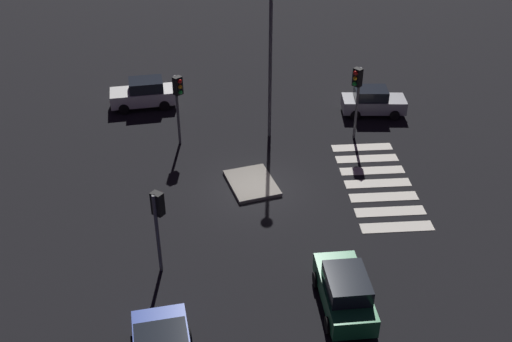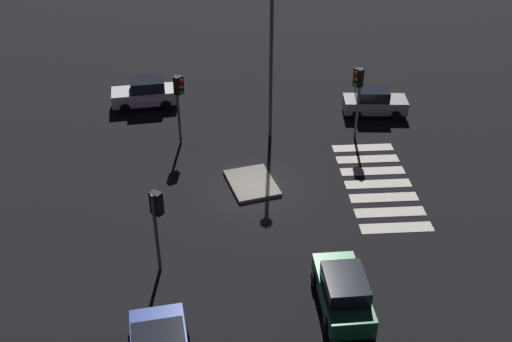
{
  "view_description": "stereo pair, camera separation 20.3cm",
  "coord_description": "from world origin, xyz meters",
  "px_view_note": "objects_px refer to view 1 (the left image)",
  "views": [
    {
      "loc": [
        -23.92,
        1.8,
        16.34
      ],
      "look_at": [
        0.0,
        0.0,
        1.0
      ],
      "focal_mm": 42.62,
      "sensor_mm": 36.0,
      "label": 1
    },
    {
      "loc": [
        -23.93,
        1.59,
        16.34
      ],
      "look_at": [
        0.0,
        0.0,
        1.0
      ],
      "focal_mm": 42.62,
      "sensor_mm": 36.0,
      "label": 2
    }
  ],
  "objects_px": {
    "car_silver": "(373,102)",
    "traffic_light_north": "(178,94)",
    "car_green": "(345,291)",
    "traffic_light_east": "(357,86)",
    "car_white": "(144,93)",
    "traffic_light_west": "(158,213)",
    "street_lamp": "(271,38)",
    "traffic_island": "(252,183)"
  },
  "relations": [
    {
      "from": "traffic_island",
      "to": "street_lamp",
      "type": "relative_size",
      "value": 0.39
    },
    {
      "from": "traffic_island",
      "to": "traffic_light_west",
      "type": "relative_size",
      "value": 0.9
    },
    {
      "from": "traffic_light_north",
      "to": "car_white",
      "type": "bearing_deg",
      "value": 167.14
    },
    {
      "from": "car_silver",
      "to": "traffic_light_east",
      "type": "height_order",
      "value": "traffic_light_east"
    },
    {
      "from": "traffic_island",
      "to": "traffic_light_west",
      "type": "xyz_separation_m",
      "value": [
        -5.67,
        3.92,
        2.64
      ]
    },
    {
      "from": "traffic_island",
      "to": "street_lamp",
      "type": "height_order",
      "value": "street_lamp"
    },
    {
      "from": "car_silver",
      "to": "traffic_light_east",
      "type": "bearing_deg",
      "value": -117.05
    },
    {
      "from": "traffic_island",
      "to": "car_white",
      "type": "bearing_deg",
      "value": 32.96
    },
    {
      "from": "traffic_island",
      "to": "traffic_light_east",
      "type": "distance_m",
      "value": 7.69
    },
    {
      "from": "car_white",
      "to": "street_lamp",
      "type": "bearing_deg",
      "value": 142.47
    },
    {
      "from": "traffic_island",
      "to": "traffic_light_east",
      "type": "bearing_deg",
      "value": -54.6
    },
    {
      "from": "car_silver",
      "to": "car_white",
      "type": "xyz_separation_m",
      "value": [
        2.0,
        13.33,
        0.04
      ]
    },
    {
      "from": "traffic_light_west",
      "to": "car_white",
      "type": "bearing_deg",
      "value": 44.93
    },
    {
      "from": "traffic_island",
      "to": "car_green",
      "type": "relative_size",
      "value": 0.84
    },
    {
      "from": "car_green",
      "to": "traffic_light_north",
      "type": "height_order",
      "value": "traffic_light_north"
    },
    {
      "from": "traffic_island",
      "to": "car_silver",
      "type": "distance_m",
      "value": 10.27
    },
    {
      "from": "traffic_light_west",
      "to": "car_silver",
      "type": "bearing_deg",
      "value": -4.64
    },
    {
      "from": "car_white",
      "to": "traffic_light_west",
      "type": "bearing_deg",
      "value": 90.46
    },
    {
      "from": "traffic_island",
      "to": "traffic_light_east",
      "type": "height_order",
      "value": "traffic_light_east"
    },
    {
      "from": "car_green",
      "to": "traffic_light_north",
      "type": "xyz_separation_m",
      "value": [
        12.53,
        6.29,
        2.16
      ]
    },
    {
      "from": "traffic_light_north",
      "to": "car_silver",
      "type": "bearing_deg",
      "value": 65.19
    },
    {
      "from": "car_white",
      "to": "traffic_light_west",
      "type": "distance_m",
      "value": 14.87
    },
    {
      "from": "car_silver",
      "to": "traffic_light_north",
      "type": "bearing_deg",
      "value": -161.24
    },
    {
      "from": "traffic_light_west",
      "to": "traffic_light_east",
      "type": "distance_m",
      "value": 13.75
    },
    {
      "from": "car_green",
      "to": "traffic_island",
      "type": "bearing_deg",
      "value": 16.97
    },
    {
      "from": "car_white",
      "to": "traffic_light_north",
      "type": "relative_size",
      "value": 1.02
    },
    {
      "from": "traffic_island",
      "to": "car_white",
      "type": "relative_size",
      "value": 0.81
    },
    {
      "from": "car_silver",
      "to": "car_white",
      "type": "height_order",
      "value": "car_white"
    },
    {
      "from": "car_green",
      "to": "traffic_light_east",
      "type": "height_order",
      "value": "traffic_light_east"
    },
    {
      "from": "traffic_light_north",
      "to": "traffic_light_east",
      "type": "relative_size",
      "value": 0.95
    },
    {
      "from": "traffic_light_north",
      "to": "street_lamp",
      "type": "xyz_separation_m",
      "value": [
        0.56,
        -4.77,
        2.65
      ]
    },
    {
      "from": "car_green",
      "to": "street_lamp",
      "type": "bearing_deg",
      "value": 4.96
    },
    {
      "from": "car_white",
      "to": "street_lamp",
      "type": "distance_m",
      "value": 9.55
    },
    {
      "from": "traffic_light_north",
      "to": "traffic_light_east",
      "type": "bearing_deg",
      "value": 50.51
    },
    {
      "from": "car_white",
      "to": "traffic_light_east",
      "type": "distance_m",
      "value": 12.76
    },
    {
      "from": "car_green",
      "to": "traffic_light_east",
      "type": "relative_size",
      "value": 0.94
    },
    {
      "from": "traffic_light_west",
      "to": "street_lamp",
      "type": "relative_size",
      "value": 0.43
    },
    {
      "from": "car_silver",
      "to": "car_white",
      "type": "relative_size",
      "value": 0.94
    },
    {
      "from": "car_silver",
      "to": "street_lamp",
      "type": "height_order",
      "value": "street_lamp"
    },
    {
      "from": "car_silver",
      "to": "traffic_light_west",
      "type": "relative_size",
      "value": 1.04
    },
    {
      "from": "car_white",
      "to": "traffic_light_north",
      "type": "distance_m",
      "value": 5.72
    },
    {
      "from": "car_green",
      "to": "car_white",
      "type": "relative_size",
      "value": 0.96
    }
  ]
}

